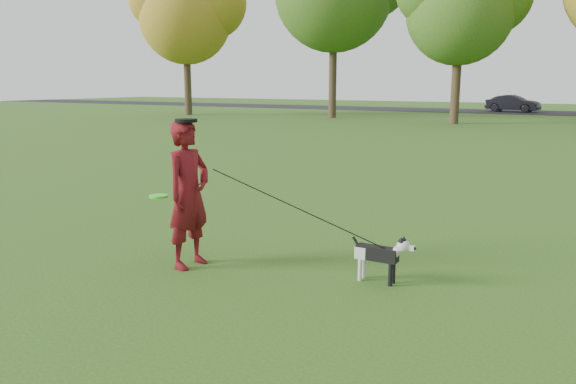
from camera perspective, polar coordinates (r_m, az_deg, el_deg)
The scene contains 6 objects.
ground at distance 6.89m, azimuth -0.80°, elevation -7.80°, with size 120.00×120.00×0.00m, color #285116.
road at distance 45.79m, azimuth 25.65°, elevation 7.24°, with size 120.00×7.00×0.02m, color black.
man at distance 6.88m, azimuth -10.06°, elevation -0.23°, with size 0.66×0.43×1.80m, color #550C12.
dog at distance 6.41m, azimuth 9.52°, elevation -6.13°, with size 0.75×0.15×0.57m.
car_mid at distance 46.09m, azimuth 21.88°, elevation 8.35°, with size 1.33×3.82×1.26m, color black.
man_held_items at distance 6.34m, azimuth 1.22°, elevation -1.78°, with size 2.87×0.81×1.42m.
Camera 1 is at (3.30, -5.62, 2.23)m, focal length 35.00 mm.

